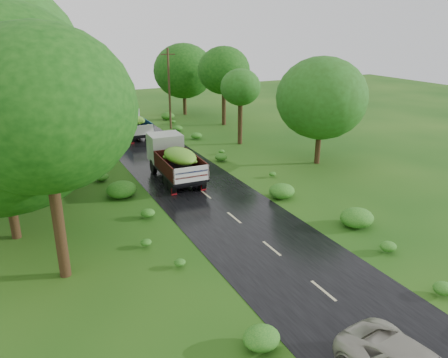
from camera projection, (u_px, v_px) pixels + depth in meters
ground at (323, 291)px, 18.07m from camera, size 120.00×120.00×0.00m
road at (261, 240)px, 22.29m from camera, size 6.50×80.00×0.02m
road_lines at (252, 232)px, 23.13m from camera, size 0.12×69.60×0.00m
truck_near at (174, 157)px, 30.48m from camera, size 2.63×6.79×2.81m
truck_far at (133, 122)px, 42.06m from camera, size 2.21×5.97×2.49m
utility_pole at (169, 88)px, 44.27m from camera, size 1.39×0.50×8.12m
trees_left at (8, 78)px, 29.60m from camera, size 6.66×33.04×10.37m
trees_right at (234, 80)px, 42.38m from camera, size 5.96×26.41×7.26m
shrubs at (194, 180)px, 29.76m from camera, size 11.90×44.00×0.70m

